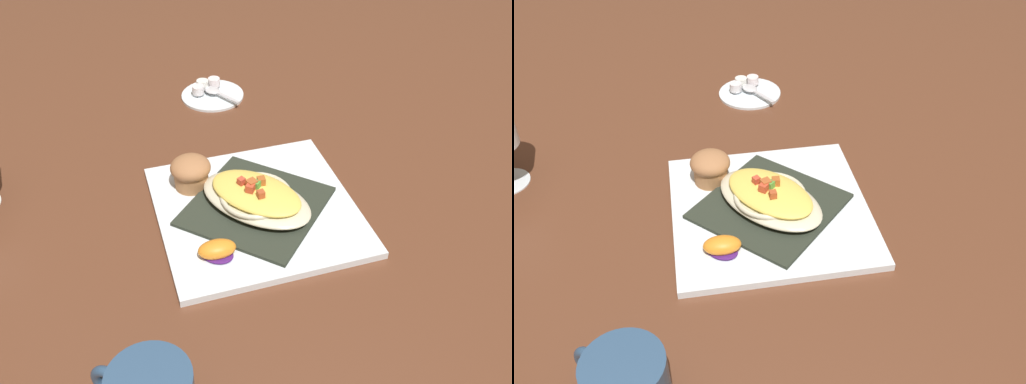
{
  "view_description": "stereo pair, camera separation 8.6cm",
  "coord_description": "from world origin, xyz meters",
  "views": [
    {
      "loc": [
        0.66,
        -0.05,
        0.58
      ],
      "look_at": [
        0.0,
        0.0,
        0.04
      ],
      "focal_mm": 40.58,
      "sensor_mm": 36.0,
      "label": 1
    },
    {
      "loc": [
        0.66,
        0.04,
        0.58
      ],
      "look_at": [
        0.0,
        0.0,
        0.04
      ],
      "focal_mm": 40.58,
      "sensor_mm": 36.0,
      "label": 2
    }
  ],
  "objects": [
    {
      "name": "ground_plane",
      "position": [
        0.0,
        0.0,
        0.0
      ],
      "size": [
        2.6,
        2.6,
        0.0
      ],
      "primitive_type": "plane",
      "color": "brown"
    },
    {
      "name": "creamer_cup_0",
      "position": [
        -0.39,
        -0.06,
        0.02
      ],
      "size": [
        0.02,
        0.02,
        0.02
      ],
      "primitive_type": "cylinder",
      "color": "white",
      "rests_on": "creamer_saucer"
    },
    {
      "name": "spoon",
      "position": [
        -0.36,
        -0.06,
        0.01
      ],
      "size": [
        0.08,
        0.07,
        0.01
      ],
      "color": "silver",
      "rests_on": "creamer_saucer"
    },
    {
      "name": "muffin",
      "position": [
        -0.06,
        -0.1,
        0.04
      ],
      "size": [
        0.06,
        0.06,
        0.05
      ],
      "color": "#A97144",
      "rests_on": "square_plate"
    },
    {
      "name": "creamer_saucer",
      "position": [
        -0.36,
        -0.06,
        0.0
      ],
      "size": [
        0.12,
        0.12,
        0.01
      ],
      "primitive_type": "cylinder",
      "color": "white",
      "rests_on": "ground_plane"
    },
    {
      "name": "creamer_cup_1",
      "position": [
        -0.38,
        -0.08,
        0.02
      ],
      "size": [
        0.02,
        0.02,
        0.02
      ],
      "primitive_type": "cylinder",
      "color": "white",
      "rests_on": "creamer_saucer"
    },
    {
      "name": "folded_napkin",
      "position": [
        0.0,
        0.0,
        0.01
      ],
      "size": [
        0.26,
        0.26,
        0.01
      ],
      "primitive_type": "cube",
      "rotation": [
        0.0,
        0.0,
        1.02
      ],
      "color": "#2A3126",
      "rests_on": "square_plate"
    },
    {
      "name": "orange_garnish",
      "position": [
        0.1,
        -0.06,
        0.02
      ],
      "size": [
        0.06,
        0.06,
        0.02
      ],
      "color": "#461B6A",
      "rests_on": "square_plate"
    },
    {
      "name": "gratin_dish",
      "position": [
        0.0,
        -0.0,
        0.03
      ],
      "size": [
        0.2,
        0.21,
        0.05
      ],
      "color": "beige",
      "rests_on": "folded_napkin"
    },
    {
      "name": "creamer_cup_2",
      "position": [
        -0.36,
        -0.09,
        0.02
      ],
      "size": [
        0.02,
        0.02,
        0.02
      ],
      "primitive_type": "cylinder",
      "color": "white",
      "rests_on": "creamer_saucer"
    },
    {
      "name": "square_plate",
      "position": [
        0.0,
        0.0,
        0.01
      ],
      "size": [
        0.35,
        0.35,
        0.01
      ],
      "primitive_type": "cube",
      "rotation": [
        0.0,
        0.0,
        0.23
      ],
      "color": "white",
      "rests_on": "ground_plane"
    }
  ]
}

